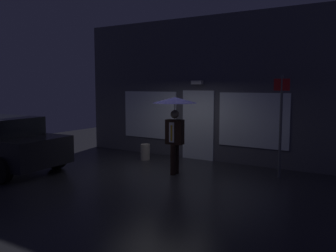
# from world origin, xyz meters

# --- Properties ---
(ground_plane) EXTENTS (18.00, 18.00, 0.00)m
(ground_plane) POSITION_xyz_m (0.00, 0.00, 0.00)
(ground_plane) COLOR #26262B
(building_facade) EXTENTS (8.85, 0.48, 4.49)m
(building_facade) POSITION_xyz_m (-0.00, 2.34, 2.22)
(building_facade) COLOR #4C4C56
(building_facade) RESTS_ON ground
(person_with_umbrella) EXTENTS (1.18, 1.18, 2.06)m
(person_with_umbrella) POSITION_xyz_m (0.42, 0.08, 1.62)
(person_with_umbrella) COLOR black
(person_with_umbrella) RESTS_ON ground
(street_sign_post) EXTENTS (0.40, 0.07, 2.63)m
(street_sign_post) POSITION_xyz_m (2.88, 1.23, 1.48)
(street_sign_post) COLOR #595B60
(street_sign_post) RESTS_ON ground
(sidewalk_bollard) EXTENTS (0.30, 0.30, 0.51)m
(sidewalk_bollard) POSITION_xyz_m (-1.36, 1.18, 0.25)
(sidewalk_bollard) COLOR #B2A899
(sidewalk_bollard) RESTS_ON ground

